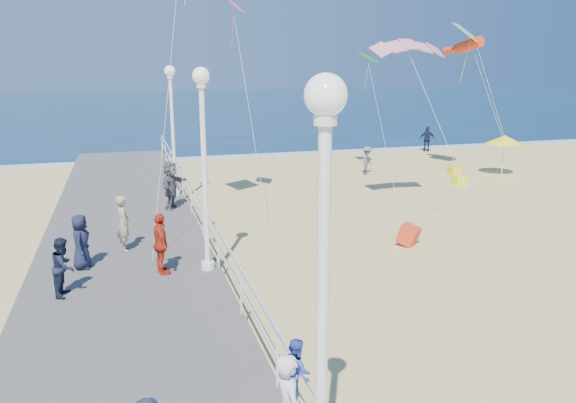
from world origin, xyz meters
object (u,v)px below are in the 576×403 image
object	(u,v)px
spectator_6	(124,223)
box_kite	(408,237)
spectator_5	(171,185)
lamp_post_far	(172,117)
lamp_post_mid	(204,149)
beach_umbrella	(505,140)
spectator_7	(64,267)
beach_walker_c	(326,158)
beach_walker_a	(367,160)
toddler_held	(296,370)
beach_chair_right	(454,171)
spectator_4	(81,242)
lamp_post_near	(323,269)
beach_walker_b	(427,139)
spectator_3	(161,244)
beach_chair_left	(459,180)

from	to	relation	value
spectator_6	box_kite	bearing A→B (deg)	-102.83
spectator_5	lamp_post_far	bearing A→B (deg)	22.84
lamp_post_mid	beach_umbrella	distance (m)	20.24
beach_umbrella	spectator_7	bearing A→B (deg)	-151.36
spectator_7	beach_umbrella	world-z (taller)	beach_umbrella
lamp_post_mid	beach_walker_c	xyz separation A→B (m)	(8.64, 14.21, -2.89)
lamp_post_mid	beach_walker_a	distance (m)	16.73
beach_walker_c	box_kite	distance (m)	13.04
lamp_post_mid	toddler_held	distance (m)	7.97
spectator_7	beach_umbrella	size ratio (longest dim) A/B	0.67
toddler_held	beach_chair_right	world-z (taller)	toddler_held
spectator_4	spectator_6	bearing A→B (deg)	-34.92
spectator_6	box_kite	xyz separation A→B (m)	(8.87, -0.91, -0.93)
spectator_4	spectator_5	distance (m)	6.53
lamp_post_near	beach_walker_a	world-z (taller)	lamp_post_near
spectator_7	beach_walker_a	xyz separation A→B (m)	(13.94, 13.54, -0.35)
lamp_post_near	beach_walker_c	xyz separation A→B (m)	(8.64, 23.21, -2.89)
lamp_post_mid	beach_chair_right	distance (m)	19.13
beach_walker_b	spectator_7	bearing A→B (deg)	68.47
lamp_post_far	box_kite	bearing A→B (deg)	-48.70
beach_walker_c	spectator_4	bearing A→B (deg)	-54.97
spectator_3	beach_chair_left	distance (m)	17.62
beach_chair_right	box_kite	bearing A→B (deg)	-128.82
beach_walker_b	beach_chair_right	xyz separation A→B (m)	(-2.70, -7.56, -0.65)
beach_umbrella	beach_chair_right	xyz separation A→B (m)	(-2.28, 0.93, -1.71)
beach_walker_c	spectator_5	bearing A→B (deg)	-63.63
beach_walker_b	beach_chair_left	distance (m)	10.58
spectator_3	spectator_5	world-z (taller)	spectator_5
spectator_7	lamp_post_far	bearing A→B (deg)	-7.97
beach_walker_b	box_kite	world-z (taller)	beach_walker_b
lamp_post_near	toddler_held	world-z (taller)	lamp_post_near
lamp_post_far	box_kite	size ratio (longest dim) A/B	8.87
spectator_3	beach_chair_left	size ratio (longest dim) A/B	2.98
box_kite	beach_chair_right	distance (m)	13.03
spectator_6	beach_walker_c	bearing A→B (deg)	-48.90
lamp_post_mid	lamp_post_far	bearing A→B (deg)	90.00
lamp_post_mid	beach_chair_right	xyz separation A→B (m)	(14.92, 11.47, -3.46)
spectator_5	beach_chair_left	distance (m)	14.34
beach_walker_a	box_kite	world-z (taller)	beach_walker_a
toddler_held	beach_chair_left	xyz separation A→B (m)	(13.66, 16.94, -1.52)
spectator_3	box_kite	bearing A→B (deg)	-90.59
lamp_post_near	lamp_post_mid	xyz separation A→B (m)	(0.00, 9.00, 0.00)
lamp_post_far	beach_walker_a	xyz separation A→B (m)	(10.41, 3.77, -2.89)
lamp_post_near	spectator_3	bearing A→B (deg)	97.67
lamp_post_mid	spectator_6	bearing A→B (deg)	133.53
spectator_4	spectator_6	world-z (taller)	spectator_6
beach_walker_c	beach_chair_right	bearing A→B (deg)	53.41
toddler_held	lamp_post_near	bearing A→B (deg)	170.25
spectator_4	beach_walker_b	distance (m)	27.58
spectator_3	spectator_5	bearing A→B (deg)	-17.42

